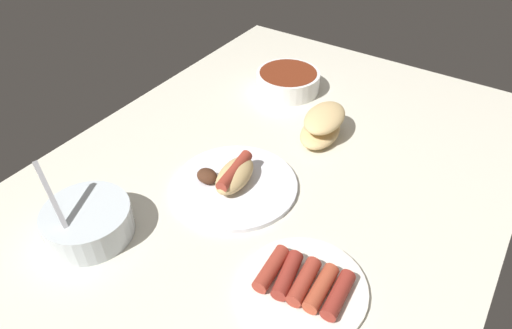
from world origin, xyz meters
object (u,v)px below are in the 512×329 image
object	(u,v)px
bowl_coleslaw	(88,221)
plate_hotdog_assembled	(234,181)
bread_stack	(322,125)
bowl_chili	(288,80)
plate_sausages	(304,285)

from	to	relation	value
bowl_coleslaw	plate_hotdog_assembled	world-z (taller)	bowl_coleslaw
plate_hotdog_assembled	bowl_coleslaw	bearing A→B (deg)	-30.70
plate_hotdog_assembled	bread_stack	bearing A→B (deg)	164.24
bowl_coleslaw	bowl_chili	size ratio (longest dim) A/B	0.94
plate_sausages	bowl_coleslaw	world-z (taller)	bowl_coleslaw
plate_sausages	bread_stack	world-z (taller)	bread_stack
plate_sausages	plate_hotdog_assembled	xyz separation A→B (cm)	(-13.84, -23.51, 0.39)
bowl_chili	plate_hotdog_assembled	bearing A→B (deg)	14.90
bowl_chili	bowl_coleslaw	bearing A→B (deg)	-3.62
plate_hotdog_assembled	bowl_chili	world-z (taller)	plate_hotdog_assembled
plate_sausages	bowl_chili	distance (cm)	62.83
bowl_coleslaw	bowl_chili	world-z (taller)	bowl_coleslaw
plate_hotdog_assembled	plate_sausages	bearing A→B (deg)	59.51
plate_sausages	plate_hotdog_assembled	bearing A→B (deg)	-120.49
plate_sausages	bowl_chili	size ratio (longest dim) A/B	1.25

